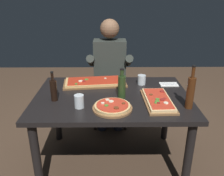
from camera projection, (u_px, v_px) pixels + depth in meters
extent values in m
plane|color=#4C3828|center=(112.00, 160.00, 2.42)|extent=(6.40, 6.40, 0.00)
cube|color=black|center=(112.00, 97.00, 2.14)|extent=(1.40, 0.96, 0.04)
cylinder|color=black|center=(37.00, 159.00, 1.91)|extent=(0.07, 0.07, 0.70)
cylinder|color=black|center=(188.00, 158.00, 1.92)|extent=(0.07, 0.07, 0.70)
cylinder|color=black|center=(57.00, 112.00, 2.65)|extent=(0.07, 0.07, 0.70)
cylinder|color=black|center=(166.00, 112.00, 2.66)|extent=(0.07, 0.07, 0.70)
cube|color=brown|center=(95.00, 83.00, 2.39)|extent=(0.66, 0.35, 0.02)
cube|color=tan|center=(95.00, 82.00, 2.39)|extent=(0.61, 0.32, 0.02)
cube|color=#B72D19|center=(95.00, 80.00, 2.38)|extent=(0.56, 0.28, 0.01)
cylinder|color=beige|center=(105.00, 78.00, 2.42)|extent=(0.03, 0.03, 0.01)
cylinder|color=#4C7F2D|center=(76.00, 84.00, 2.27)|extent=(0.03, 0.03, 0.01)
cylinder|color=#4C7F2D|center=(86.00, 79.00, 2.39)|extent=(0.04, 0.04, 0.00)
cylinder|color=maroon|center=(84.00, 81.00, 2.35)|extent=(0.04, 0.04, 0.00)
cylinder|color=maroon|center=(84.00, 81.00, 2.34)|extent=(0.03, 0.03, 0.01)
cylinder|color=beige|center=(80.00, 81.00, 2.34)|extent=(0.04, 0.04, 0.01)
cube|color=brown|center=(158.00, 101.00, 2.00)|extent=(0.25, 0.49, 0.02)
cube|color=#E5C184|center=(158.00, 99.00, 1.99)|extent=(0.22, 0.45, 0.02)
cube|color=red|center=(158.00, 98.00, 1.99)|extent=(0.19, 0.41, 0.01)
cylinder|color=brown|center=(151.00, 95.00, 2.04)|extent=(0.03, 0.03, 0.01)
cylinder|color=maroon|center=(162.00, 100.00, 1.94)|extent=(0.04, 0.04, 0.01)
cylinder|color=beige|center=(167.00, 103.00, 1.88)|extent=(0.03, 0.03, 0.01)
cylinder|color=maroon|center=(165.00, 99.00, 1.97)|extent=(0.03, 0.03, 0.01)
cylinder|color=maroon|center=(162.00, 91.00, 2.10)|extent=(0.04, 0.04, 0.01)
cylinder|color=#4C7F2D|center=(156.00, 103.00, 1.89)|extent=(0.02, 0.02, 0.01)
cylinder|color=maroon|center=(158.00, 103.00, 1.89)|extent=(0.03, 0.03, 0.01)
cylinder|color=beige|center=(166.00, 103.00, 1.89)|extent=(0.04, 0.04, 0.01)
cylinder|color=#4C7F2D|center=(157.00, 99.00, 1.95)|extent=(0.03, 0.03, 0.01)
cylinder|color=#4C7F2D|center=(157.00, 101.00, 1.92)|extent=(0.04, 0.04, 0.01)
cylinder|color=brown|center=(112.00, 108.00, 1.88)|extent=(0.32, 0.32, 0.02)
cylinder|color=#DBB270|center=(112.00, 106.00, 1.88)|extent=(0.29, 0.29, 0.02)
cylinder|color=red|center=(112.00, 105.00, 1.87)|extent=(0.26, 0.26, 0.01)
cylinder|color=beige|center=(111.00, 101.00, 1.92)|extent=(0.04, 0.04, 0.01)
cylinder|color=brown|center=(116.00, 108.00, 1.81)|extent=(0.04, 0.04, 0.01)
cylinder|color=beige|center=(103.00, 103.00, 1.88)|extent=(0.03, 0.03, 0.01)
cylinder|color=#4C7F2D|center=(106.00, 105.00, 1.85)|extent=(0.03, 0.03, 0.01)
cylinder|color=beige|center=(107.00, 100.00, 1.94)|extent=(0.03, 0.03, 0.01)
cylinder|color=brown|center=(124.00, 103.00, 1.88)|extent=(0.03, 0.03, 0.01)
cylinder|color=#47230F|center=(190.00, 93.00, 1.86)|extent=(0.06, 0.06, 0.26)
cylinder|color=#47230F|center=(193.00, 72.00, 1.79)|extent=(0.03, 0.03, 0.09)
cylinder|color=black|center=(194.00, 66.00, 1.77)|extent=(0.03, 0.03, 0.01)
cylinder|color=black|center=(54.00, 91.00, 2.00)|extent=(0.06, 0.06, 0.18)
cylinder|color=black|center=(52.00, 77.00, 1.95)|extent=(0.02, 0.02, 0.07)
cylinder|color=black|center=(52.00, 72.00, 1.94)|extent=(0.02, 0.02, 0.01)
cylinder|color=#233819|center=(122.00, 87.00, 2.05)|extent=(0.07, 0.07, 0.20)
cylinder|color=#233819|center=(122.00, 73.00, 2.01)|extent=(0.03, 0.03, 0.06)
cylinder|color=black|center=(122.00, 69.00, 1.99)|extent=(0.04, 0.04, 0.01)
cylinder|color=silver|center=(142.00, 80.00, 2.37)|extent=(0.08, 0.08, 0.10)
cylinder|color=silver|center=(79.00, 101.00, 1.89)|extent=(0.08, 0.08, 0.11)
cube|color=white|center=(169.00, 84.00, 2.37)|extent=(0.18, 0.11, 0.01)
cube|color=silver|center=(169.00, 85.00, 2.35)|extent=(0.17, 0.01, 0.00)
cube|color=silver|center=(168.00, 83.00, 2.39)|extent=(0.17, 0.02, 0.00)
cube|color=black|center=(110.00, 92.00, 2.98)|extent=(0.44, 0.44, 0.04)
cube|color=black|center=(110.00, 70.00, 3.07)|extent=(0.40, 0.04, 0.42)
cylinder|color=black|center=(95.00, 115.00, 2.89)|extent=(0.04, 0.04, 0.41)
cylinder|color=black|center=(125.00, 115.00, 2.89)|extent=(0.04, 0.04, 0.41)
cylinder|color=black|center=(96.00, 102.00, 3.24)|extent=(0.04, 0.04, 0.41)
cylinder|color=black|center=(124.00, 102.00, 3.24)|extent=(0.04, 0.04, 0.41)
cylinder|color=#23232D|center=(102.00, 113.00, 2.89)|extent=(0.11, 0.11, 0.45)
cylinder|color=#23232D|center=(118.00, 113.00, 2.89)|extent=(0.11, 0.11, 0.45)
cube|color=#23232D|center=(110.00, 89.00, 2.85)|extent=(0.34, 0.40, 0.12)
cube|color=#2D332D|center=(110.00, 62.00, 2.82)|extent=(0.38, 0.22, 0.52)
sphere|color=brown|center=(110.00, 29.00, 2.67)|extent=(0.22, 0.22, 0.22)
cylinder|color=#2D332D|center=(91.00, 61.00, 2.76)|extent=(0.09, 0.31, 0.21)
cylinder|color=#2D332D|center=(128.00, 61.00, 2.77)|extent=(0.09, 0.31, 0.21)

